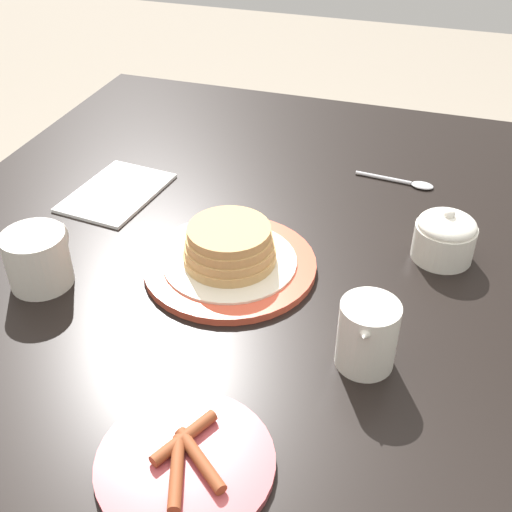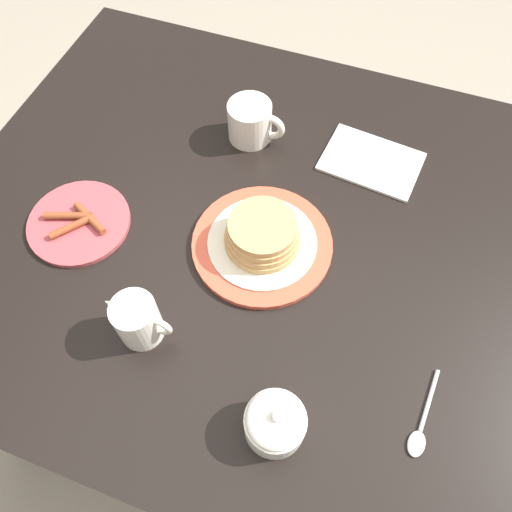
% 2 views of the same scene
% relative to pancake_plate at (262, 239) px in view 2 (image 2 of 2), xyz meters
% --- Properties ---
extents(ground_plane, '(8.00, 8.00, 0.00)m').
position_rel_pancake_plate_xyz_m(ground_plane, '(0.03, 0.03, -0.80)').
color(ground_plane, gray).
extents(dining_table, '(1.32, 1.02, 0.77)m').
position_rel_pancake_plate_xyz_m(dining_table, '(0.03, 0.03, -0.14)').
color(dining_table, black).
rests_on(dining_table, ground_plane).
extents(pancake_plate, '(0.26, 0.26, 0.07)m').
position_rel_pancake_plate_xyz_m(pancake_plate, '(0.00, 0.00, 0.00)').
color(pancake_plate, '#DB5138').
rests_on(pancake_plate, dining_table).
extents(side_plate_bacon, '(0.20, 0.20, 0.02)m').
position_rel_pancake_plate_xyz_m(side_plate_bacon, '(-0.35, -0.07, -0.02)').
color(side_plate_bacon, '#B2474C').
rests_on(side_plate_bacon, dining_table).
extents(coffee_mug, '(0.12, 0.09, 0.08)m').
position_rel_pancake_plate_xyz_m(coffee_mug, '(-0.11, 0.25, 0.02)').
color(coffee_mug, silver).
rests_on(coffee_mug, dining_table).
extents(creamer_pitcher, '(0.12, 0.07, 0.10)m').
position_rel_pancake_plate_xyz_m(creamer_pitcher, '(-0.13, -0.23, 0.02)').
color(creamer_pitcher, silver).
rests_on(creamer_pitcher, dining_table).
extents(sugar_bowl, '(0.09, 0.09, 0.09)m').
position_rel_pancake_plate_xyz_m(sugar_bowl, '(0.13, -0.30, 0.01)').
color(sugar_bowl, silver).
rests_on(sugar_bowl, dining_table).
extents(napkin, '(0.21, 0.16, 0.01)m').
position_rel_pancake_plate_xyz_m(napkin, '(0.14, 0.27, -0.02)').
color(napkin, white).
rests_on(napkin, dining_table).
extents(spoon, '(0.03, 0.15, 0.01)m').
position_rel_pancake_plate_xyz_m(spoon, '(0.34, -0.23, -0.02)').
color(spoon, silver).
rests_on(spoon, dining_table).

